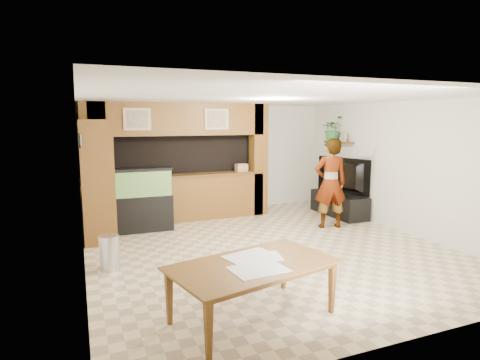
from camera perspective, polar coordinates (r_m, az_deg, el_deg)
name	(u,v)px	position (r m, az deg, el deg)	size (l,w,h in m)	color
floor	(267,248)	(7.19, 3.84, -9.59)	(6.50, 6.50, 0.00)	beige
ceiling	(268,98)	(6.84, 4.06, 11.57)	(6.50, 6.50, 0.00)	white
wall_back	(210,158)	(9.90, -4.34, 3.11)	(6.00, 6.00, 0.00)	silver
wall_left	(80,186)	(6.21, -21.79, -0.76)	(6.50, 6.50, 0.00)	silver
wall_right	(403,167)	(8.64, 22.15, 1.69)	(6.50, 6.50, 0.00)	silver
partition	(178,162)	(9.06, -8.88, 2.60)	(4.20, 0.99, 2.60)	brown
wall_clock	(80,141)	(7.14, -21.86, 5.23)	(0.05, 0.25, 0.25)	black
wall_shelf	(339,142)	(10.00, 13.84, 5.24)	(0.25, 0.90, 0.04)	brown
pantry_cabinet	(97,181)	(7.84, -19.64, -0.13)	(0.56, 0.92, 2.24)	brown
trash_can	(110,253)	(6.40, -18.07, -9.81)	(0.29, 0.29, 0.53)	#B2B2B7
aquarium	(143,200)	(8.33, -13.68, -2.81)	(1.17, 0.44, 1.29)	black
tv_stand	(339,204)	(9.76, 13.88, -3.37)	(0.57, 1.57, 0.52)	black
television	(340,176)	(9.65, 14.03, 0.58)	(1.45, 0.19, 0.84)	black
photo_frame	(344,137)	(9.81, 14.63, 5.90)	(0.03, 0.16, 0.22)	tan
potted_plant	(332,129)	(10.16, 13.00, 7.13)	(0.54, 0.47, 0.60)	#2D7136
person	(330,183)	(8.50, 12.73, -0.47)	(0.68, 0.45, 1.87)	#8C714C
microphone	(339,136)	(8.31, 13.87, 6.04)	(0.03, 0.03, 0.16)	black
dining_table	(255,292)	(4.67, 2.12, -15.66)	(1.85, 1.03, 0.65)	brown
newspaper_a	(258,269)	(4.40, 2.63, -12.56)	(0.59, 0.43, 0.01)	silver
newspaper_b	(251,257)	(4.77, 1.58, -10.84)	(0.59, 0.43, 0.01)	silver
newspaper_c	(260,257)	(4.77, 2.82, -10.85)	(0.50, 0.36, 0.01)	silver
counter_box	(241,168)	(9.35, 0.20, 1.75)	(0.27, 0.18, 0.18)	#A97B5C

